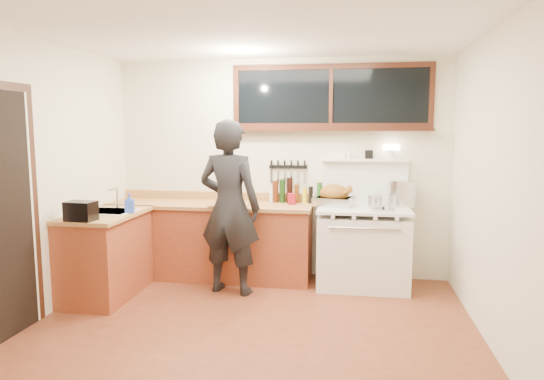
% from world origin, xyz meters
% --- Properties ---
extents(ground_plane, '(4.00, 3.50, 0.02)m').
position_xyz_m(ground_plane, '(0.00, 0.00, -0.01)').
color(ground_plane, '#622C19').
extents(room_shell, '(4.10, 3.60, 2.65)m').
position_xyz_m(room_shell, '(0.00, 0.00, 1.65)').
color(room_shell, beige).
rests_on(room_shell, ground).
extents(counter_back, '(2.44, 0.64, 1.00)m').
position_xyz_m(counter_back, '(-0.80, 1.45, 0.45)').
color(counter_back, maroon).
rests_on(counter_back, ground).
extents(counter_left, '(0.64, 1.09, 0.90)m').
position_xyz_m(counter_left, '(-1.70, 0.62, 0.45)').
color(counter_left, maroon).
rests_on(counter_left, ground).
extents(sink_unit, '(0.50, 0.45, 0.37)m').
position_xyz_m(sink_unit, '(-1.68, 0.70, 0.85)').
color(sink_unit, white).
rests_on(sink_unit, counter_left).
extents(vintage_stove, '(1.02, 0.74, 1.60)m').
position_xyz_m(vintage_stove, '(1.00, 1.41, 0.47)').
color(vintage_stove, white).
rests_on(vintage_stove, ground).
extents(back_window, '(2.32, 0.13, 0.77)m').
position_xyz_m(back_window, '(0.60, 1.72, 2.06)').
color(back_window, black).
rests_on(back_window, room_shell).
extents(knife_strip, '(0.46, 0.03, 0.28)m').
position_xyz_m(knife_strip, '(0.10, 1.73, 1.31)').
color(knife_strip, black).
rests_on(knife_strip, room_shell).
extents(man, '(0.75, 0.57, 1.88)m').
position_xyz_m(man, '(-0.43, 0.96, 0.94)').
color(man, black).
rests_on(man, ground).
extents(soap_bottle, '(0.12, 0.12, 0.21)m').
position_xyz_m(soap_bottle, '(-1.43, 0.66, 1.00)').
color(soap_bottle, blue).
rests_on(soap_bottle, counter_left).
extents(toaster, '(0.28, 0.21, 0.19)m').
position_xyz_m(toaster, '(-1.70, 0.19, 0.99)').
color(toaster, black).
rests_on(toaster, counter_left).
extents(cutting_board, '(0.48, 0.39, 0.15)m').
position_xyz_m(cutting_board, '(-0.52, 1.30, 0.96)').
color(cutting_board, '#A97643').
rests_on(cutting_board, counter_back).
extents(roast_turkey, '(0.50, 0.42, 0.25)m').
position_xyz_m(roast_turkey, '(0.67, 1.49, 1.00)').
color(roast_turkey, silver).
rests_on(roast_turkey, vintage_stove).
extents(stockpot, '(0.39, 0.39, 0.29)m').
position_xyz_m(stockpot, '(1.43, 1.58, 1.05)').
color(stockpot, silver).
rests_on(stockpot, vintage_stove).
extents(saucepan, '(0.19, 0.29, 0.12)m').
position_xyz_m(saucepan, '(1.13, 1.55, 0.96)').
color(saucepan, silver).
rests_on(saucepan, vintage_stove).
extents(pot_lid, '(0.26, 0.26, 0.04)m').
position_xyz_m(pot_lid, '(1.20, 1.25, 0.91)').
color(pot_lid, silver).
rests_on(pot_lid, vintage_stove).
extents(coffee_tin, '(0.09, 0.07, 0.13)m').
position_xyz_m(coffee_tin, '(0.18, 1.50, 0.97)').
color(coffee_tin, maroon).
rests_on(coffee_tin, counter_back).
extents(pitcher, '(0.10, 0.10, 0.17)m').
position_xyz_m(pitcher, '(-0.07, 1.68, 0.99)').
color(pitcher, white).
rests_on(pitcher, counter_back).
extents(bottle_cluster, '(0.59, 0.07, 0.30)m').
position_xyz_m(bottle_cluster, '(0.18, 1.63, 1.03)').
color(bottle_cluster, black).
rests_on(bottle_cluster, counter_back).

